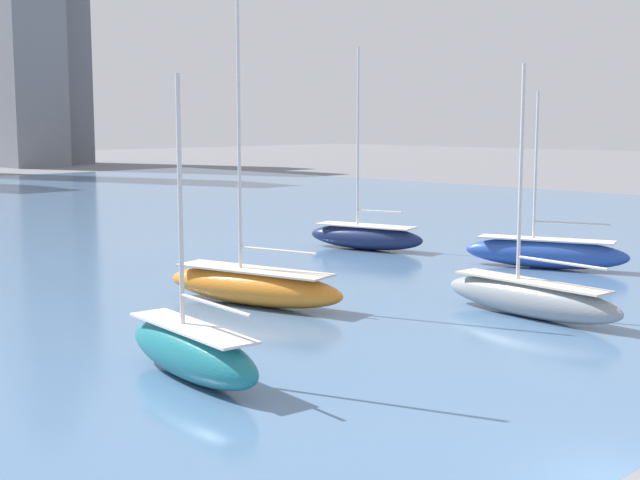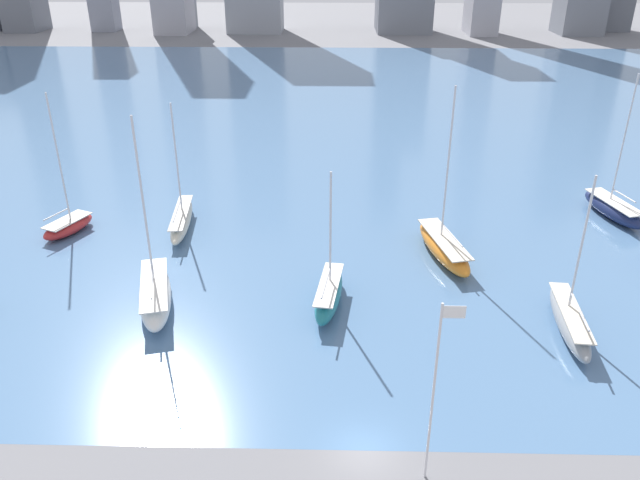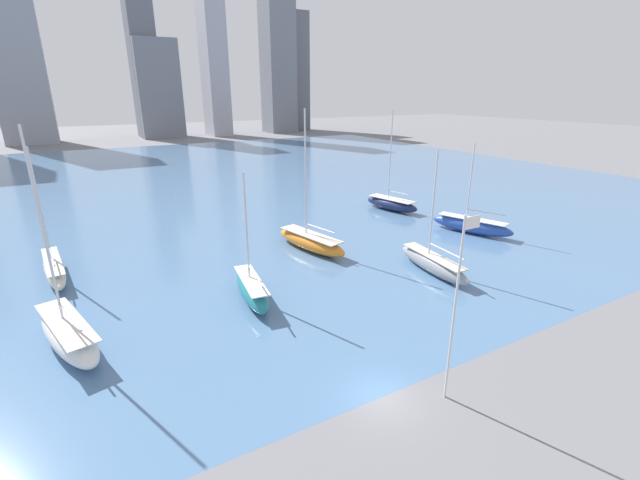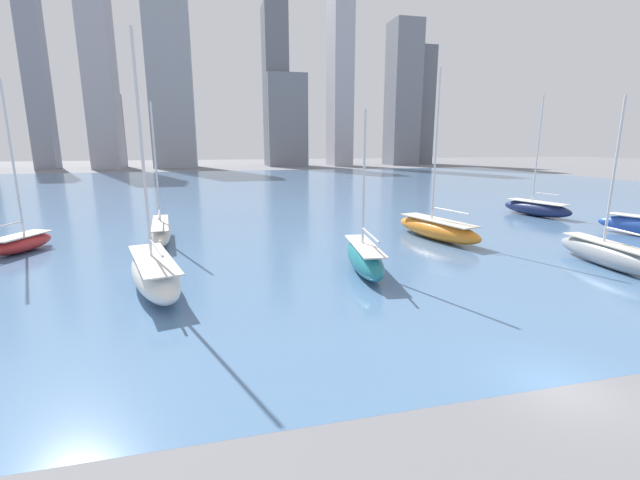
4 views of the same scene
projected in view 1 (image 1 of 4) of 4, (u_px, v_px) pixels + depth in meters
The scene contains 5 objects.
sailboat_teal at pixel (192, 351), 33.37m from camera, with size 3.01×8.79×11.40m.
sailboat_orange at pixel (253, 285), 46.98m from camera, with size 4.87×11.28×15.89m.
sailboat_navy at pixel (366, 236), 67.25m from camera, with size 4.68×9.76×15.07m.
sailboat_blue at pixel (545, 252), 58.64m from camera, with size 5.67×10.74×11.55m.
sailboat_gray at pixel (530, 297), 44.05m from camera, with size 2.79×10.45×12.44m.
Camera 1 is at (-21.93, -10.46, 9.68)m, focal length 50.00 mm.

